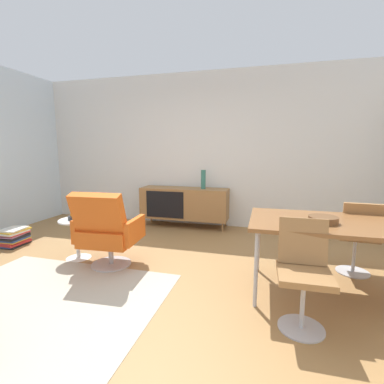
# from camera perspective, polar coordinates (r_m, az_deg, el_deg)

# --- Properties ---
(ground_plane) EXTENTS (8.32, 8.32, 0.00)m
(ground_plane) POSITION_cam_1_polar(r_m,az_deg,el_deg) (3.06, -10.12, -18.75)
(ground_plane) COLOR #9E7242
(wall_back) EXTENTS (6.80, 0.12, 2.80)m
(wall_back) POSITION_cam_1_polar(r_m,az_deg,el_deg) (5.19, 1.87, 8.63)
(wall_back) COLOR silver
(wall_back) RESTS_ON ground_plane
(sideboard) EXTENTS (1.60, 0.45, 0.72)m
(sideboard) POSITION_cam_1_polar(r_m,az_deg,el_deg) (5.05, -1.64, -2.33)
(sideboard) COLOR olive
(sideboard) RESTS_ON ground_plane
(vase_cobalt) EXTENTS (0.08, 0.08, 0.34)m
(vase_cobalt) POSITION_cam_1_polar(r_m,az_deg,el_deg) (4.90, 2.36, 2.63)
(vase_cobalt) COLOR #337266
(vase_cobalt) RESTS_ON sideboard
(dining_table) EXTENTS (1.60, 0.90, 0.74)m
(dining_table) POSITION_cam_1_polar(r_m,az_deg,el_deg) (2.94, 27.92, -6.28)
(dining_table) COLOR brown
(dining_table) RESTS_ON ground_plane
(wooden_bowl_on_table) EXTENTS (0.26, 0.26, 0.06)m
(wooden_bowl_on_table) POSITION_cam_1_polar(r_m,az_deg,el_deg) (2.83, 25.57, -5.18)
(wooden_bowl_on_table) COLOR brown
(wooden_bowl_on_table) RESTS_ON dining_table
(dining_chair_front_left) EXTENTS (0.41, 0.43, 0.86)m
(dining_chair_front_left) POSITION_cam_1_polar(r_m,az_deg,el_deg) (2.42, 22.13, -14.70)
(dining_chair_front_left) COLOR #9E7042
(dining_chair_front_left) RESTS_ON ground_plane
(dining_chair_back_right) EXTENTS (0.42, 0.45, 0.86)m
(dining_chair_back_right) POSITION_cam_1_polar(r_m,az_deg,el_deg) (3.61, 31.13, -7.64)
(dining_chair_back_right) COLOR #9E7042
(dining_chair_back_right) RESTS_ON ground_plane
(lounge_chair_red) EXTENTS (0.75, 0.69, 0.95)m
(lounge_chair_red) POSITION_cam_1_polar(r_m,az_deg,el_deg) (3.45, -17.25, -7.47)
(lounge_chair_red) COLOR #D85919
(lounge_chair_red) RESTS_ON ground_plane
(side_table_round) EXTENTS (0.44, 0.44, 0.52)m
(side_table_round) POSITION_cam_1_polar(r_m,az_deg,el_deg) (3.91, -22.72, -8.08)
(side_table_round) COLOR white
(side_table_round) RESTS_ON ground_plane
(fruit_bowl) EXTENTS (0.20, 0.20, 0.11)m
(fruit_bowl) POSITION_cam_1_polar(r_m,az_deg,el_deg) (3.85, -22.95, -4.67)
(fruit_bowl) COLOR #262628
(fruit_bowl) RESTS_ON side_table_round
(magazine_stack) EXTENTS (0.33, 0.41, 0.26)m
(magazine_stack) POSITION_cam_1_polar(r_m,az_deg,el_deg) (4.91, -33.01, -7.84)
(magazine_stack) COLOR #262626
(magazine_stack) RESTS_ON ground_plane
(area_rug) EXTENTS (2.20, 1.70, 0.01)m
(area_rug) POSITION_cam_1_polar(r_m,az_deg,el_deg) (3.11, -28.63, -19.24)
(area_rug) COLOR #B7AD99
(area_rug) RESTS_ON ground_plane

